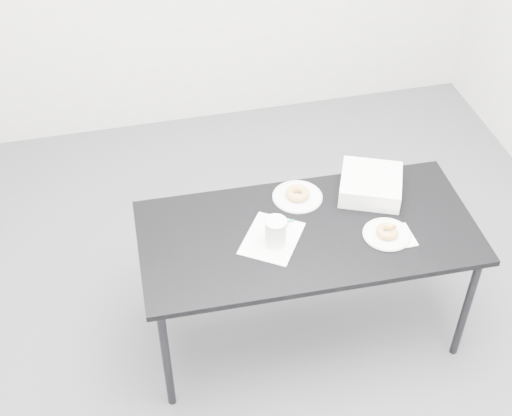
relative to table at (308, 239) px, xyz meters
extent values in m
plane|color=#494A4E|center=(-0.16, 0.09, -0.67)|extent=(4.00, 4.00, 0.00)
cube|color=black|center=(0.00, 0.00, 0.04)|extent=(1.61, 0.79, 0.03)
cylinder|color=black|center=(-0.75, -0.29, -0.32)|extent=(0.04, 0.04, 0.70)
cylinder|color=black|center=(-0.73, 0.33, -0.32)|extent=(0.04, 0.04, 0.70)
cylinder|color=black|center=(0.73, -0.33, -0.32)|extent=(0.04, 0.04, 0.70)
cylinder|color=black|center=(0.75, 0.29, -0.32)|extent=(0.04, 0.04, 0.70)
cube|color=white|center=(-0.18, -0.01, 0.06)|extent=(0.36, 0.38, 0.00)
cube|color=green|center=(-0.10, 0.07, 0.06)|extent=(0.07, 0.07, 0.00)
cylinder|color=#0C7D86|center=(-0.12, 0.06, 0.06)|extent=(0.14, 0.03, 0.01)
cube|color=white|center=(0.39, -0.14, 0.06)|extent=(0.16, 0.16, 0.00)
cylinder|color=white|center=(0.35, -0.12, 0.06)|extent=(0.23, 0.23, 0.01)
torus|color=#D38C42|center=(0.35, -0.12, 0.08)|extent=(0.12, 0.12, 0.04)
cylinder|color=white|center=(0.01, 0.24, 0.06)|extent=(0.25, 0.25, 0.01)
torus|color=#D38C42|center=(0.01, 0.24, 0.08)|extent=(0.13, 0.13, 0.04)
cylinder|color=white|center=(-0.17, -0.05, 0.13)|extent=(0.10, 0.10, 0.15)
cylinder|color=white|center=(0.45, 0.28, 0.06)|extent=(0.08, 0.08, 0.01)
cube|color=white|center=(0.38, 0.19, 0.10)|extent=(0.39, 0.39, 0.10)
camera|label=1|loc=(-0.80, -2.30, 2.38)|focal=50.00mm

